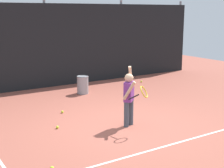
# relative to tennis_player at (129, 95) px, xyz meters

# --- Properties ---
(ground_plane) EXTENTS (20.00, 20.00, 0.00)m
(ground_plane) POSITION_rel_tennis_player_xyz_m (-0.06, 0.14, -0.73)
(ground_plane) COLOR #9E5142
(court_line_baseline) EXTENTS (9.00, 0.05, 0.00)m
(court_line_baseline) POSITION_rel_tennis_player_xyz_m (-0.06, -1.33, -0.72)
(court_line_baseline) COLOR white
(court_line_baseline) RESTS_ON ground
(back_fence_windscreen) EXTENTS (12.48, 0.08, 2.81)m
(back_fence_windscreen) POSITION_rel_tennis_player_xyz_m (-0.06, 4.73, 0.68)
(back_fence_windscreen) COLOR black
(back_fence_windscreen) RESTS_ON ground
(fence_post_2) EXTENTS (0.09, 0.09, 2.96)m
(fence_post_2) POSITION_rel_tennis_player_xyz_m (-0.06, 4.79, 0.75)
(fence_post_2) COLOR slate
(fence_post_2) RESTS_ON ground
(fence_post_3) EXTENTS (0.09, 0.09, 2.96)m
(fence_post_3) POSITION_rel_tennis_player_xyz_m (2.99, 4.79, 0.75)
(fence_post_3) COLOR slate
(fence_post_3) RESTS_ON ground
(fence_post_4) EXTENTS (0.09, 0.09, 2.96)m
(fence_post_4) POSITION_rel_tennis_player_xyz_m (6.03, 4.79, 0.75)
(fence_post_4) COLOR slate
(fence_post_4) RESTS_ON ground
(tennis_player) EXTENTS (0.47, 0.86, 1.35)m
(tennis_player) POSITION_rel_tennis_player_xyz_m (0.00, 0.00, 0.00)
(tennis_player) COLOR #3F4C59
(tennis_player) RESTS_ON ground
(ball_hopper) EXTENTS (0.38, 0.38, 0.56)m
(ball_hopper) POSITION_rel_tennis_player_xyz_m (0.51, 3.26, -0.44)
(ball_hopper) COLOR gray
(ball_hopper) RESTS_ON ground
(tennis_ball_0) EXTENTS (0.07, 0.07, 0.07)m
(tennis_ball_0) POSITION_rel_tennis_player_xyz_m (2.41, 3.21, -0.69)
(tennis_ball_0) COLOR #CCE033
(tennis_ball_0) RESTS_ON ground
(tennis_ball_3) EXTENTS (0.07, 0.07, 0.07)m
(tennis_ball_3) POSITION_rel_tennis_player_xyz_m (3.11, 3.60, -0.69)
(tennis_ball_3) COLOR #CCE033
(tennis_ball_3) RESTS_ON ground
(tennis_ball_4) EXTENTS (0.07, 0.07, 0.07)m
(tennis_ball_4) POSITION_rel_tennis_player_xyz_m (-1.46, 0.70, -0.69)
(tennis_ball_4) COLOR #CCE033
(tennis_ball_4) RESTS_ON ground
(tennis_ball_5) EXTENTS (0.07, 0.07, 0.07)m
(tennis_ball_5) POSITION_rel_tennis_player_xyz_m (-0.89, 1.70, -0.69)
(tennis_ball_5) COLOR #CCE033
(tennis_ball_5) RESTS_ON ground
(tennis_ball_6) EXTENTS (0.07, 0.07, 0.07)m
(tennis_ball_6) POSITION_rel_tennis_player_xyz_m (-2.32, -1.08, -0.69)
(tennis_ball_6) COLOR #CCE033
(tennis_ball_6) RESTS_ON ground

